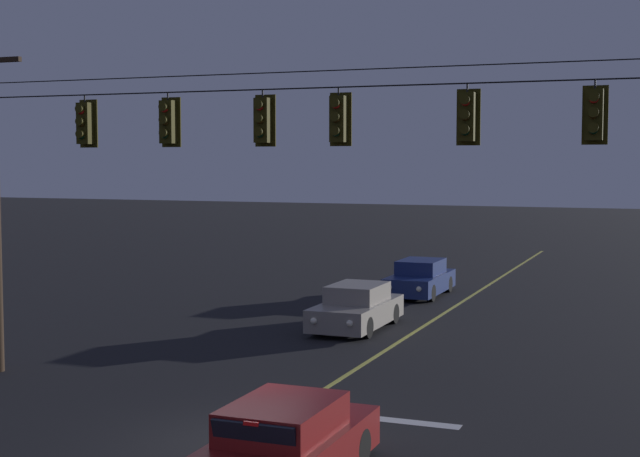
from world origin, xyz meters
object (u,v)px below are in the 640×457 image
at_px(traffic_light_left_inner, 168,122).
at_px(car_oncoming_lead, 356,308).
at_px(traffic_light_far_right, 594,114).
at_px(traffic_light_centre, 262,120).
at_px(traffic_light_leftmost, 85,123).
at_px(traffic_light_right_inner, 338,119).
at_px(traffic_light_rightmost, 467,117).
at_px(car_waiting_near_lane, 285,446).
at_px(car_oncoming_trailing, 420,279).

xyz_separation_m(traffic_light_left_inner, car_oncoming_lead, (1.44, 8.79, -5.45)).
bearing_deg(traffic_light_far_right, traffic_light_centre, 180.00).
bearing_deg(traffic_light_centre, traffic_light_leftmost, 180.00).
xyz_separation_m(traffic_light_leftmost, traffic_light_right_inner, (6.30, 0.00, 0.00)).
bearing_deg(car_oncoming_lead, traffic_light_left_inner, -99.28).
xyz_separation_m(traffic_light_centre, traffic_light_far_right, (6.88, 0.00, 0.00)).
bearing_deg(traffic_light_rightmost, traffic_light_leftmost, 180.00).
bearing_deg(traffic_light_far_right, traffic_light_rightmost, 180.00).
relative_size(traffic_light_leftmost, traffic_light_left_inner, 1.00).
bearing_deg(traffic_light_right_inner, traffic_light_left_inner, 180.00).
bearing_deg(traffic_light_left_inner, traffic_light_rightmost, 0.00).
height_order(traffic_light_rightmost, car_waiting_near_lane, traffic_light_rightmost).
xyz_separation_m(traffic_light_rightmost, car_oncoming_trailing, (-5.40, 16.39, -5.45)).
bearing_deg(traffic_light_left_inner, traffic_light_leftmost, 180.00).
xyz_separation_m(traffic_light_leftmost, traffic_light_centre, (4.56, 0.00, 0.00)).
height_order(traffic_light_leftmost, car_oncoming_lead, traffic_light_leftmost).
bearing_deg(traffic_light_left_inner, traffic_light_centre, 0.00).
bearing_deg(traffic_light_left_inner, traffic_light_far_right, 0.00).
height_order(traffic_light_leftmost, car_oncoming_trailing, traffic_light_leftmost).
bearing_deg(traffic_light_left_inner, car_oncoming_lead, 80.72).
bearing_deg(car_oncoming_trailing, traffic_light_left_inner, -94.85).
relative_size(traffic_light_leftmost, traffic_light_far_right, 1.00).
bearing_deg(traffic_light_leftmost, traffic_light_right_inner, 0.00).
height_order(car_oncoming_lead, car_oncoming_trailing, same).
bearing_deg(car_oncoming_lead, car_oncoming_trailing, 90.35).
relative_size(traffic_light_leftmost, car_waiting_near_lane, 0.28).
xyz_separation_m(car_waiting_near_lane, car_oncoming_trailing, (-3.57, 21.19, -0.00)).
distance_m(traffic_light_centre, car_waiting_near_lane, 7.72).
relative_size(traffic_light_left_inner, car_waiting_near_lane, 0.28).
bearing_deg(traffic_light_leftmost, traffic_light_rightmost, 0.00).
bearing_deg(car_oncoming_lead, traffic_light_rightmost, -58.64).
relative_size(traffic_light_right_inner, traffic_light_rightmost, 1.00).
relative_size(car_oncoming_lead, car_oncoming_trailing, 1.00).
bearing_deg(car_waiting_near_lane, traffic_light_far_right, 48.40).
xyz_separation_m(car_waiting_near_lane, car_oncoming_lead, (-3.52, 13.59, -0.00)).
height_order(traffic_light_centre, car_oncoming_trailing, traffic_light_centre).
relative_size(traffic_light_right_inner, car_waiting_near_lane, 0.28).
bearing_deg(car_oncoming_lead, traffic_light_far_right, -48.46).
distance_m(car_oncoming_lead, car_oncoming_trailing, 7.60).
bearing_deg(car_oncoming_trailing, traffic_light_rightmost, -71.76).
bearing_deg(traffic_light_right_inner, traffic_light_centre, 180.00).
height_order(traffic_light_left_inner, traffic_light_centre, same).
relative_size(traffic_light_right_inner, car_oncoming_trailing, 0.28).
xyz_separation_m(traffic_light_right_inner, car_oncoming_lead, (-2.64, 8.79, -5.45)).
bearing_deg(car_oncoming_trailing, traffic_light_leftmost, -102.44).
bearing_deg(traffic_light_rightmost, traffic_light_centre, 180.00).
bearing_deg(traffic_light_centre, traffic_light_right_inner, 0.00).
height_order(traffic_light_centre, traffic_light_far_right, same).
bearing_deg(traffic_light_centre, car_oncoming_trailing, 93.32).
bearing_deg(traffic_light_far_right, traffic_light_right_inner, 180.00).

